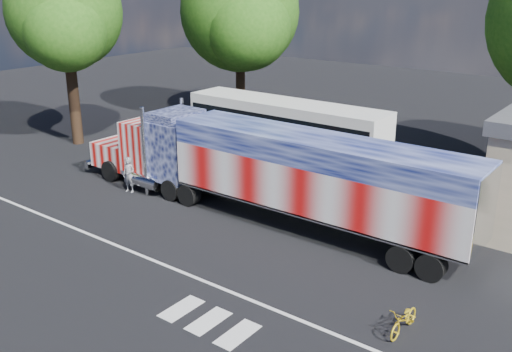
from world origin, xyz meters
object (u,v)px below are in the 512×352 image
Objects in this scene: semi_truck at (267,169)px; coach_bus at (285,131)px; tree_w_a at (65,13)px; woman at (129,175)px; bicycle at (404,320)px; tree_nw_a at (241,13)px.

semi_truck is 8.35m from coach_bus.
coach_bus is 1.05× the size of tree_w_a.
woman reaches higher than bicycle.
semi_truck is 18.26m from tree_w_a.
coach_bus is 17.56m from bicycle.
semi_truck is 10.07m from bicycle.
semi_truck is at bearing -61.33° from coach_bus.
woman is (-7.48, -1.62, -1.40)m from semi_truck.
tree_w_a is at bearing 144.47° from woman.
coach_bus is 6.82× the size of woman.
woman is 16.47m from bicycle.
bicycle is at bearing -23.90° from woman.
coach_bus is 7.29× the size of bicycle.
tree_nw_a is (4.45, 11.72, -0.34)m from tree_w_a.
semi_truck reaches higher than coach_bus.
coach_bus is at bearing 138.23° from bicycle.
woman is 1.07× the size of bicycle.
tree_w_a reaches higher than semi_truck.
semi_truck is at bearing -48.09° from tree_nw_a.
coach_bus is at bearing -38.07° from tree_nw_a.
woman is 12.76m from tree_w_a.
woman is at bearing -22.55° from tree_w_a.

